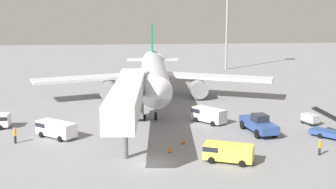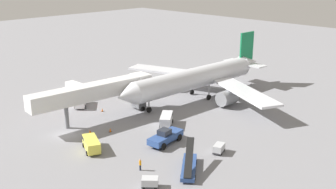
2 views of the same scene
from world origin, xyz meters
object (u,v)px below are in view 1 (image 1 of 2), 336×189
(pushback_tug, at_px, (259,124))
(baggage_cart_near_left, at_px, (310,119))
(ground_crew_worker_foreground, at_px, (320,147))
(safety_cone_alpha, at_px, (104,131))
(safety_cone_bravo, at_px, (170,149))
(service_van_far_right, at_px, (227,152))
(safety_cone_charlie, at_px, (183,141))
(jet_bridge, at_px, (129,95))
(airplane_at_gate, at_px, (154,74))
(service_van_rear_right, at_px, (56,128))
(service_van_near_right, at_px, (208,114))
(ground_crew_worker_midground, at_px, (15,135))

(pushback_tug, relative_size, baggage_cart_near_left, 2.70)
(ground_crew_worker_foreground, height_order, safety_cone_alpha, ground_crew_worker_foreground)
(baggage_cart_near_left, distance_m, safety_cone_bravo, 22.04)
(service_van_far_right, height_order, safety_cone_bravo, service_van_far_right)
(safety_cone_alpha, bearing_deg, safety_cone_charlie, -28.92)
(jet_bridge, relative_size, safety_cone_alpha, 37.95)
(airplane_at_gate, height_order, service_van_rear_right, airplane_at_gate)
(service_van_near_right, xyz_separation_m, safety_cone_charlie, (-4.64, -8.86, -0.83))
(service_van_rear_right, bearing_deg, safety_cone_alpha, 10.60)
(safety_cone_bravo, bearing_deg, service_van_far_right, -32.65)
(airplane_at_gate, xyz_separation_m, pushback_tug, (11.61, -21.45, -3.21))
(baggage_cart_near_left, bearing_deg, pushback_tug, -158.17)
(service_van_far_right, distance_m, ground_crew_worker_foreground, 10.24)
(service_van_near_right, height_order, ground_crew_worker_midground, service_van_near_right)
(ground_crew_worker_midground, distance_m, safety_cone_alpha, 10.45)
(jet_bridge, bearing_deg, safety_cone_bravo, -51.09)
(ground_crew_worker_midground, bearing_deg, safety_cone_bravo, -15.75)
(ground_crew_worker_foreground, relative_size, safety_cone_alpha, 2.69)
(ground_crew_worker_foreground, bearing_deg, service_van_near_right, 122.88)
(ground_crew_worker_midground, height_order, safety_cone_charlie, ground_crew_worker_midground)
(safety_cone_alpha, height_order, safety_cone_charlie, safety_cone_charlie)
(ground_crew_worker_foreground, height_order, ground_crew_worker_midground, ground_crew_worker_midground)
(airplane_at_gate, distance_m, safety_cone_charlie, 25.20)
(pushback_tug, relative_size, safety_cone_alpha, 10.83)
(jet_bridge, xyz_separation_m, pushback_tug, (16.00, 0.95, -4.17))
(service_van_far_right, height_order, safety_cone_alpha, service_van_far_right)
(jet_bridge, xyz_separation_m, ground_crew_worker_midground, (-13.11, -0.39, -4.31))
(service_van_far_right, height_order, ground_crew_worker_midground, ground_crew_worker_midground)
(service_van_rear_right, xyz_separation_m, ground_crew_worker_midground, (-4.25, -1.97, -0.12))
(ground_crew_worker_foreground, relative_size, safety_cone_bravo, 2.29)
(baggage_cart_near_left, relative_size, safety_cone_charlie, 3.81)
(service_van_far_right, bearing_deg, safety_cone_charlie, 119.82)
(service_van_near_right, distance_m, safety_cone_alpha, 14.36)
(ground_crew_worker_midground, xyz_separation_m, safety_cone_bravo, (17.38, -4.90, -0.62))
(pushback_tug, height_order, service_van_near_right, pushback_tug)
(jet_bridge, distance_m, ground_crew_worker_midground, 13.81)
(ground_crew_worker_foreground, relative_size, ground_crew_worker_midground, 0.92)
(jet_bridge, height_order, safety_cone_alpha, jet_bridge)
(service_van_rear_right, relative_size, safety_cone_charlie, 7.86)
(service_van_near_right, bearing_deg, pushback_tug, -45.94)
(safety_cone_bravo, bearing_deg, ground_crew_worker_midground, 164.25)
(ground_crew_worker_foreground, bearing_deg, baggage_cart_near_left, 70.34)
(service_van_far_right, distance_m, safety_cone_bravo, 6.46)
(airplane_at_gate, distance_m, baggage_cart_near_left, 27.09)
(pushback_tug, height_order, service_van_far_right, pushback_tug)
(airplane_at_gate, height_order, jet_bridge, airplane_at_gate)
(safety_cone_bravo, distance_m, safety_cone_charlie, 3.37)
(safety_cone_charlie, bearing_deg, jet_bridge, 158.14)
(service_van_far_right, xyz_separation_m, ground_crew_worker_foreground, (10.19, 0.98, -0.17))
(baggage_cart_near_left, relative_size, ground_crew_worker_midground, 1.36)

